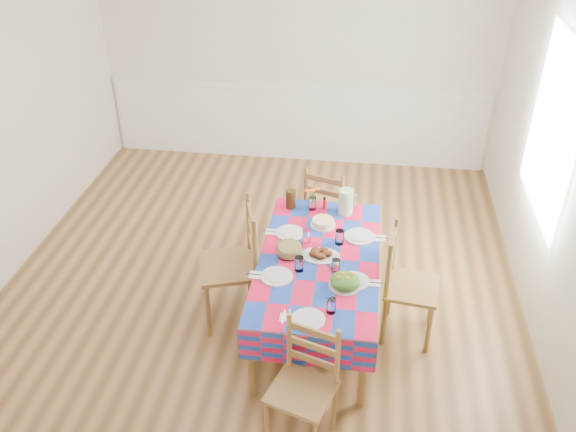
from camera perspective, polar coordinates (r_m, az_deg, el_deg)
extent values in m
cube|color=brown|center=(5.48, -2.53, -6.50)|extent=(4.50, 5.00, 0.04)
cube|color=silver|center=(7.07, 0.90, 15.36)|extent=(4.50, 0.04, 2.70)
cube|color=silver|center=(2.77, -12.77, -16.64)|extent=(4.50, 0.04, 2.70)
cube|color=silver|center=(4.89, 24.34, 4.36)|extent=(0.04, 5.00, 2.70)
cube|color=white|center=(7.16, 0.82, 11.80)|extent=(4.41, 0.06, 0.04)
cube|color=white|center=(7.35, 0.80, 8.55)|extent=(4.41, 0.03, 0.90)
plane|color=white|center=(5.08, 23.53, 7.47)|extent=(0.00, 1.40, 1.40)
cylinder|color=brown|center=(4.34, -3.41, -13.40)|extent=(0.06, 0.06, 0.62)
cylinder|color=brown|center=(4.29, 7.07, -14.34)|extent=(0.06, 0.06, 0.62)
cylinder|color=brown|center=(5.52, -0.38, -1.89)|extent=(0.06, 0.06, 0.62)
cylinder|color=brown|center=(5.48, 7.62, -2.50)|extent=(0.06, 0.06, 0.62)
cube|color=brown|center=(4.66, 2.93, -4.24)|extent=(0.87, 1.66, 0.04)
cube|color=#C11038|center=(4.65, 2.93, -4.00)|extent=(0.91, 1.70, 0.01)
cube|color=#C11038|center=(4.78, -2.56, -4.87)|extent=(0.01, 1.70, 0.26)
cube|color=#C11038|center=(4.72, 8.41, -5.74)|extent=(0.01, 1.70, 0.26)
cube|color=#C11038|center=(4.09, 1.73, -12.53)|extent=(0.91, 0.01, 0.26)
cube|color=#C11038|center=(5.42, 3.74, 0.10)|extent=(0.91, 0.01, 0.26)
cylinder|color=silver|center=(4.10, 1.93, -9.64)|extent=(0.23, 0.23, 0.01)
cylinder|color=silver|center=(4.09, 1.93, -9.55)|extent=(0.16, 0.16, 0.01)
cylinder|color=white|center=(4.13, 4.07, -8.38)|extent=(0.06, 0.06, 0.11)
cube|color=silver|center=(4.11, -0.19, -9.49)|extent=(0.08, 0.08, 0.01)
cube|color=silver|center=(4.11, -0.42, -9.42)|extent=(0.01, 0.14, 0.00)
cube|color=silver|center=(4.11, 0.05, -9.46)|extent=(0.01, 0.17, 0.00)
cylinder|color=silver|center=(4.45, -1.05, -5.68)|extent=(0.24, 0.24, 0.01)
cylinder|color=silver|center=(4.44, -1.06, -5.59)|extent=(0.17, 0.17, 0.01)
cylinder|color=white|center=(4.49, 1.05, -4.49)|extent=(0.07, 0.07, 0.12)
cube|color=silver|center=(4.48, -3.08, -5.53)|extent=(0.09, 0.09, 0.01)
cube|color=silver|center=(4.48, -3.30, -5.47)|extent=(0.15, 0.01, 0.00)
cube|color=silver|center=(4.47, -2.86, -5.51)|extent=(0.18, 0.01, 0.00)
cylinder|color=silver|center=(4.91, 0.17, -1.60)|extent=(0.23, 0.23, 0.01)
cylinder|color=silver|center=(4.90, 0.17, -1.51)|extent=(0.16, 0.16, 0.01)
cylinder|color=white|center=(4.78, 1.75, -1.92)|extent=(0.07, 0.07, 0.11)
cube|color=silver|center=(4.93, -1.62, -1.49)|extent=(0.09, 0.09, 0.01)
cube|color=silver|center=(4.93, -1.82, -1.43)|extent=(0.15, 0.01, 0.00)
cube|color=silver|center=(4.93, -1.43, -1.47)|extent=(0.17, 0.01, 0.00)
cylinder|color=silver|center=(4.43, 6.20, -6.07)|extent=(0.22, 0.22, 0.01)
cylinder|color=silver|center=(4.43, 6.21, -5.99)|extent=(0.16, 0.16, 0.00)
cylinder|color=white|center=(4.49, 4.49, -4.66)|extent=(0.06, 0.06, 0.11)
cube|color=silver|center=(4.44, 8.15, -6.24)|extent=(0.08, 0.08, 0.00)
cube|color=silver|center=(4.44, 7.93, -6.19)|extent=(0.14, 0.01, 0.00)
cube|color=silver|center=(4.44, 8.37, -6.22)|extent=(0.17, 0.01, 0.00)
cylinder|color=silver|center=(4.90, 6.71, -1.91)|extent=(0.25, 0.25, 0.01)
cylinder|color=silver|center=(4.90, 6.72, -1.82)|extent=(0.17, 0.17, 0.01)
cylinder|color=white|center=(4.78, 4.85, -1.98)|extent=(0.07, 0.07, 0.12)
cube|color=silver|center=(4.91, 8.62, -2.08)|extent=(0.09, 0.09, 0.01)
cube|color=silver|center=(4.90, 8.41, -2.02)|extent=(0.15, 0.01, 0.00)
cube|color=silver|center=(4.91, 8.84, -2.05)|extent=(0.18, 0.01, 0.00)
ellipsoid|color=silver|center=(4.66, 3.06, -3.75)|extent=(0.30, 0.22, 0.01)
ellipsoid|color=black|center=(4.64, 3.73, -3.51)|extent=(0.08, 0.07, 0.04)
ellipsoid|color=black|center=(4.67, 3.35, -3.21)|extent=(0.08, 0.07, 0.04)
ellipsoid|color=black|center=(4.66, 2.62, -3.23)|extent=(0.08, 0.07, 0.04)
ellipsoid|color=black|center=(4.63, 2.46, -3.54)|extent=(0.08, 0.07, 0.04)
ellipsoid|color=black|center=(4.61, 3.08, -3.75)|extent=(0.08, 0.07, 0.04)
cylinder|color=silver|center=(4.39, 5.35, -6.46)|extent=(0.24, 0.24, 0.01)
ellipsoid|color=#174110|center=(4.37, 5.37, -6.08)|extent=(0.21, 0.21, 0.10)
cube|color=orange|center=(4.32, 4.76, -5.73)|extent=(0.03, 0.02, 0.01)
cube|color=orange|center=(4.36, 5.22, -5.38)|extent=(0.03, 0.03, 0.01)
cube|color=orange|center=(4.32, 5.60, -5.80)|extent=(0.02, 0.03, 0.01)
cube|color=orange|center=(4.36, 6.05, -5.45)|extent=(0.03, 0.03, 0.01)
cylinder|color=white|center=(4.66, 0.16, -3.19)|extent=(0.20, 0.20, 0.07)
cylinder|color=#D9C573|center=(4.66, 0.16, -3.17)|extent=(0.19, 0.19, 0.06)
cylinder|color=silver|center=(5.02, 3.29, -0.84)|extent=(0.21, 0.21, 0.01)
cylinder|color=#CAB87B|center=(5.00, 3.30, -0.56)|extent=(0.18, 0.18, 0.05)
cube|color=black|center=(4.54, 4.02, -4.88)|extent=(0.12, 0.28, 0.01)
cube|color=black|center=(4.56, 4.64, -4.78)|extent=(0.06, 0.29, 0.01)
cylinder|color=white|center=(5.21, 2.29, 1.20)|extent=(0.06, 0.06, 0.11)
cylinder|color=#2C7E2A|center=(5.19, 2.10, 1.63)|extent=(0.01, 0.01, 0.16)
ellipsoid|color=orange|center=(5.15, 1.81, 2.39)|extent=(0.05, 0.05, 0.02)
cylinder|color=#2C7E2A|center=(5.19, 2.47, 1.65)|extent=(0.01, 0.01, 0.16)
ellipsoid|color=orange|center=(5.16, 2.74, 2.58)|extent=(0.05, 0.05, 0.02)
cylinder|color=#2C7E2A|center=(5.18, 2.29, 1.53)|extent=(0.01, 0.01, 0.16)
ellipsoid|color=orange|center=(5.11, 2.29, 2.43)|extent=(0.05, 0.05, 0.02)
cylinder|color=red|center=(5.22, 3.42, 1.23)|extent=(0.03, 0.03, 0.12)
cylinder|color=#B2DC9B|center=(5.15, 5.44, 1.35)|extent=(0.13, 0.13, 0.22)
cylinder|color=#311E0A|center=(5.21, 0.27, 1.60)|extent=(0.09, 0.09, 0.17)
cube|color=silver|center=(4.02, 1.70, -10.57)|extent=(0.08, 0.02, 0.02)
cylinder|color=brown|center=(4.11, -1.98, -18.89)|extent=(0.03, 0.03, 0.42)
cylinder|color=brown|center=(4.29, 0.05, -15.96)|extent=(0.03, 0.03, 0.42)
cylinder|color=brown|center=(4.20, 4.33, -17.40)|extent=(0.03, 0.03, 0.42)
cube|color=brown|center=(3.98, 1.27, -16.13)|extent=(0.48, 0.47, 0.03)
cylinder|color=brown|center=(3.98, 0.12, -11.65)|extent=(0.03, 0.03, 0.46)
cylinder|color=brown|center=(3.89, 4.65, -13.11)|extent=(0.03, 0.03, 0.46)
cube|color=brown|center=(3.99, 2.32, -13.33)|extent=(0.32, 0.12, 0.05)
cube|color=brown|center=(3.91, 2.36, -12.09)|extent=(0.32, 0.12, 0.05)
cube|color=brown|center=(3.83, 2.40, -10.81)|extent=(0.32, 0.12, 0.05)
cylinder|color=brown|center=(5.89, 6.00, -0.71)|extent=(0.03, 0.03, 0.43)
cylinder|color=brown|center=(5.99, 2.91, 0.05)|extent=(0.03, 0.03, 0.43)
cylinder|color=brown|center=(5.63, 4.86, -2.34)|extent=(0.03, 0.03, 0.43)
cylinder|color=brown|center=(5.74, 1.65, -1.52)|extent=(0.03, 0.03, 0.43)
cube|color=brown|center=(5.69, 3.93, 0.82)|extent=(0.50, 0.49, 0.03)
cylinder|color=brown|center=(5.38, 5.04, 1.59)|extent=(0.03, 0.03, 0.48)
cylinder|color=brown|center=(5.49, 1.68, 2.38)|extent=(0.03, 0.03, 0.48)
cube|color=brown|center=(5.48, 3.31, 1.13)|extent=(0.34, 0.12, 0.05)
cube|color=brown|center=(5.42, 3.35, 2.25)|extent=(0.34, 0.12, 0.05)
cube|color=brown|center=(5.36, 3.39, 3.41)|extent=(0.34, 0.12, 0.05)
cylinder|color=brown|center=(5.15, -7.77, -5.94)|extent=(0.04, 0.04, 0.50)
cylinder|color=brown|center=(4.84, -7.49, -8.81)|extent=(0.04, 0.04, 0.50)
cylinder|color=brown|center=(5.16, -3.59, -5.53)|extent=(0.04, 0.04, 0.50)
cylinder|color=brown|center=(4.85, -3.02, -8.37)|extent=(0.04, 0.04, 0.50)
cube|color=brown|center=(4.83, -5.63, -4.70)|extent=(0.56, 0.58, 0.03)
cylinder|color=brown|center=(4.86, -3.67, -0.63)|extent=(0.04, 0.04, 0.55)
cylinder|color=brown|center=(4.53, -3.07, -3.32)|extent=(0.04, 0.04, 0.55)
cube|color=brown|center=(4.76, -3.34, -3.03)|extent=(0.14, 0.38, 0.06)
cube|color=brown|center=(4.67, -3.40, -1.59)|extent=(0.14, 0.38, 0.06)
cube|color=brown|center=(4.60, -3.45, -0.11)|extent=(0.14, 0.38, 0.06)
cylinder|color=brown|center=(4.79, 13.04, -10.35)|extent=(0.04, 0.04, 0.45)
cylinder|color=brown|center=(5.07, 13.32, -7.67)|extent=(0.04, 0.04, 0.45)
cylinder|color=brown|center=(4.80, 8.97, -9.77)|extent=(0.04, 0.04, 0.45)
cylinder|color=brown|center=(5.07, 9.50, -7.13)|extent=(0.04, 0.04, 0.45)
cube|color=brown|center=(4.78, 11.51, -6.53)|extent=(0.45, 0.47, 0.03)
cylinder|color=brown|center=(4.50, 9.34, -5.26)|extent=(0.04, 0.04, 0.50)
cylinder|color=brown|center=(4.79, 9.88, -2.72)|extent=(0.04, 0.04, 0.50)
cube|color=brown|center=(4.70, 9.51, -4.93)|extent=(0.06, 0.36, 0.05)
cube|color=brown|center=(4.62, 9.66, -3.65)|extent=(0.06, 0.36, 0.05)
cube|color=brown|center=(4.55, 9.80, -2.33)|extent=(0.06, 0.36, 0.05)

